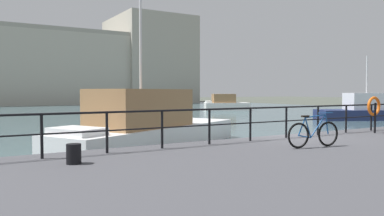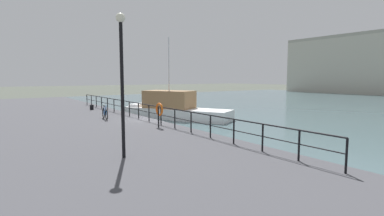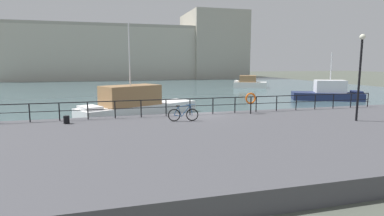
{
  "view_description": "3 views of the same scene",
  "coord_description": "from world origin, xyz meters",
  "px_view_note": "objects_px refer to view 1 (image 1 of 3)",
  "views": [
    {
      "loc": [
        -10.01,
        -10.15,
        2.32
      ],
      "look_at": [
        -1.84,
        3.55,
        1.62
      ],
      "focal_mm": 35.38,
      "sensor_mm": 36.0,
      "label": 1
    },
    {
      "loc": [
        17.62,
        -9.16,
        3.52
      ],
      "look_at": [
        0.09,
        3.23,
        1.28
      ],
      "focal_mm": 27.11,
      "sensor_mm": 36.0,
      "label": 2
    },
    {
      "loc": [
        -5.86,
        -20.04,
        4.07
      ],
      "look_at": [
        0.24,
        1.99,
        0.77
      ],
      "focal_mm": 29.18,
      "sensor_mm": 36.0,
      "label": 3
    }
  ],
  "objects_px": {
    "moored_blue_motorboat": "(364,110)",
    "parked_bicycle": "(313,134)",
    "harbor_building": "(66,67)",
    "moored_green_narrowboat": "(148,125)",
    "mooring_bollard": "(74,154)",
    "moored_harbor_tender": "(225,104)",
    "life_ring_stand": "(374,107)"
  },
  "relations": [
    {
      "from": "mooring_bollard",
      "to": "life_ring_stand",
      "type": "relative_size",
      "value": 0.31
    },
    {
      "from": "moored_green_narrowboat",
      "to": "parked_bicycle",
      "type": "distance_m",
      "value": 7.03
    },
    {
      "from": "moored_green_narrowboat",
      "to": "parked_bicycle",
      "type": "xyz_separation_m",
      "value": [
        2.11,
        -6.7,
        0.18
      ]
    },
    {
      "from": "harbor_building",
      "to": "life_ring_stand",
      "type": "distance_m",
      "value": 64.89
    },
    {
      "from": "harbor_building",
      "to": "parked_bicycle",
      "type": "distance_m",
      "value": 66.77
    },
    {
      "from": "moored_blue_motorboat",
      "to": "parked_bicycle",
      "type": "height_order",
      "value": "moored_blue_motorboat"
    },
    {
      "from": "harbor_building",
      "to": "mooring_bollard",
      "type": "distance_m",
      "value": 66.88
    },
    {
      "from": "moored_blue_motorboat",
      "to": "moored_green_narrowboat",
      "type": "bearing_deg",
      "value": -139.73
    },
    {
      "from": "harbor_building",
      "to": "moored_blue_motorboat",
      "type": "bearing_deg",
      "value": -77.85
    },
    {
      "from": "moored_blue_motorboat",
      "to": "moored_harbor_tender",
      "type": "distance_m",
      "value": 18.34
    },
    {
      "from": "harbor_building",
      "to": "mooring_bollard",
      "type": "bearing_deg",
      "value": -102.36
    },
    {
      "from": "harbor_building",
      "to": "moored_blue_motorboat",
      "type": "distance_m",
      "value": 55.75
    },
    {
      "from": "moored_green_narrowboat",
      "to": "moored_harbor_tender",
      "type": "distance_m",
      "value": 31.44
    },
    {
      "from": "harbor_building",
      "to": "moored_green_narrowboat",
      "type": "xyz_separation_m",
      "value": [
        -9.94,
        -59.36,
        -5.98
      ]
    },
    {
      "from": "moored_blue_motorboat",
      "to": "mooring_bollard",
      "type": "xyz_separation_m",
      "value": [
        -25.92,
        -10.9,
        0.14
      ]
    },
    {
      "from": "moored_green_narrowboat",
      "to": "moored_blue_motorboat",
      "type": "bearing_deg",
      "value": 166.04
    },
    {
      "from": "moored_blue_motorboat",
      "to": "parked_bicycle",
      "type": "distance_m",
      "value": 22.83
    },
    {
      "from": "moored_green_narrowboat",
      "to": "mooring_bollard",
      "type": "xyz_separation_m",
      "value": [
        -4.32,
        -5.71,
        0.02
      ]
    },
    {
      "from": "mooring_bollard",
      "to": "moored_green_narrowboat",
      "type": "bearing_deg",
      "value": 52.94
    },
    {
      "from": "harbor_building",
      "to": "parked_bicycle",
      "type": "xyz_separation_m",
      "value": [
        -7.83,
        -66.05,
        -5.8
      ]
    },
    {
      "from": "mooring_bollard",
      "to": "life_ring_stand",
      "type": "height_order",
      "value": "life_ring_stand"
    },
    {
      "from": "moored_green_narrowboat",
      "to": "parked_bicycle",
      "type": "relative_size",
      "value": 5.48
    },
    {
      "from": "parked_bicycle",
      "to": "life_ring_stand",
      "type": "xyz_separation_m",
      "value": [
        4.95,
        1.44,
        0.59
      ]
    },
    {
      "from": "harbor_building",
      "to": "parked_bicycle",
      "type": "height_order",
      "value": "harbor_building"
    },
    {
      "from": "moored_harbor_tender",
      "to": "moored_green_narrowboat",
      "type": "bearing_deg",
      "value": 75.06
    },
    {
      "from": "parked_bicycle",
      "to": "moored_blue_motorboat",
      "type": "bearing_deg",
      "value": 39.37
    },
    {
      "from": "moored_blue_motorboat",
      "to": "life_ring_stand",
      "type": "distance_m",
      "value": 17.92
    },
    {
      "from": "moored_harbor_tender",
      "to": "mooring_bollard",
      "type": "height_order",
      "value": "moored_harbor_tender"
    },
    {
      "from": "harbor_building",
      "to": "moored_harbor_tender",
      "type": "height_order",
      "value": "harbor_building"
    },
    {
      "from": "moored_blue_motorboat",
      "to": "moored_green_narrowboat",
      "type": "height_order",
      "value": "moored_green_narrowboat"
    },
    {
      "from": "mooring_bollard",
      "to": "life_ring_stand",
      "type": "bearing_deg",
      "value": 2.28
    },
    {
      "from": "moored_green_narrowboat",
      "to": "mooring_bollard",
      "type": "relative_size",
      "value": 21.93
    }
  ]
}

